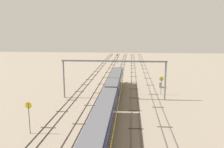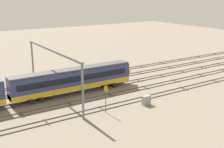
{
  "view_description": "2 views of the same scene",
  "coord_description": "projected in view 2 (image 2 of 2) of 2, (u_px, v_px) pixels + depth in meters",
  "views": [
    {
      "loc": [
        -58.86,
        -3.72,
        15.37
      ],
      "look_at": [
        4.57,
        1.64,
        3.19
      ],
      "focal_mm": 35.84,
      "sensor_mm": 36.0,
      "label": 1
    },
    {
      "loc": [
        -27.8,
        -48.11,
        18.66
      ],
      "look_at": [
        2.8,
        -0.8,
        2.83
      ],
      "focal_mm": 46.52,
      "sensor_mm": 36.0,
      "label": 2
    }
  ],
  "objects": [
    {
      "name": "track_far_background",
      "position": [
        77.0,
        77.0,
        66.1
      ],
      "size": [
        192.83,
        2.4,
        0.16
      ],
      "color": "#59544C",
      "rests_on": "ground"
    },
    {
      "name": "track_with_train",
      "position": [
        98.0,
        88.0,
        58.45
      ],
      "size": [
        192.83,
        2.4,
        0.16
      ],
      "color": "#59544C",
      "rests_on": "ground"
    },
    {
      "name": "track_near_foreground",
      "position": [
        125.0,
        103.0,
        50.81
      ],
      "size": [
        192.83,
        2.4,
        0.16
      ],
      "color": "#59544C",
      "rests_on": "ground"
    },
    {
      "name": "speed_sign_near_foreground",
      "position": [
        106.0,
        95.0,
        45.89
      ],
      "size": [
        0.14,
        1.08,
        4.58
      ],
      "color": "#4C4C51",
      "rests_on": "ground"
    },
    {
      "name": "ground_plane",
      "position": [
        98.0,
        89.0,
        58.47
      ],
      "size": [
        208.83,
        208.83,
        0.0
      ],
      "primitive_type": "plane",
      "color": "gray"
    },
    {
      "name": "track_second_near",
      "position": [
        111.0,
        95.0,
        54.63
      ],
      "size": [
        192.83,
        2.4,
        0.16
      ],
      "color": "#59544C",
      "rests_on": "ground"
    },
    {
      "name": "track_second_far",
      "position": [
        87.0,
        82.0,
        62.28
      ],
      "size": [
        192.83,
        2.4,
        0.16
      ],
      "color": "#59544C",
      "rests_on": "ground"
    },
    {
      "name": "overhead_gantry",
      "position": [
        52.0,
        60.0,
        51.8
      ],
      "size": [
        0.4,
        23.81,
        9.0
      ],
      "color": "slate",
      "rests_on": "ground"
    },
    {
      "name": "relay_cabinet",
      "position": [
        146.0,
        100.0,
        49.91
      ],
      "size": [
        1.55,
        0.67,
        1.62
      ],
      "color": "gray",
      "rests_on": "ground"
    }
  ]
}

